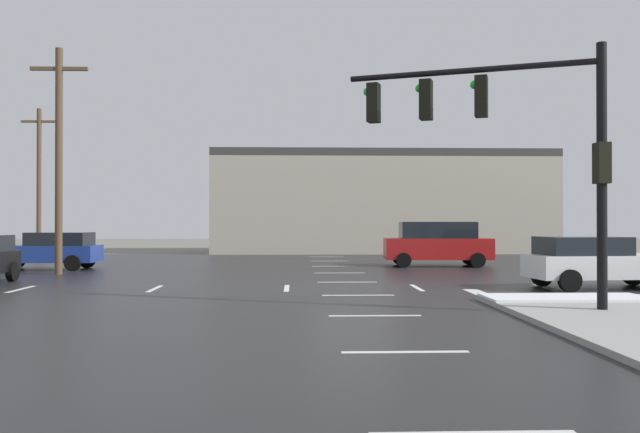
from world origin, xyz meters
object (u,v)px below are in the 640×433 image
object	(u,v)px
suv_red	(437,243)
sedan_white	(597,261)
sedan_blue	(48,250)
utility_pole_far	(59,156)
utility_pole_distant	(39,178)
traffic_signal_mast	(511,128)

from	to	relation	value
suv_red	sedan_white	bearing A→B (deg)	-71.76
sedan_blue	utility_pole_far	distance (m)	4.77
sedan_white	utility_pole_far	bearing A→B (deg)	156.92
suv_red	utility_pole_distant	xyz separation A→B (m)	(-22.37, 11.48, 3.65)
traffic_signal_mast	sedan_blue	world-z (taller)	traffic_signal_mast
utility_pole_far	utility_pole_distant	distance (m)	17.03
traffic_signal_mast	utility_pole_far	size ratio (longest dim) A/B	0.67
traffic_signal_mast	suv_red	size ratio (longest dim) A/B	1.19
traffic_signal_mast	sedan_white	size ratio (longest dim) A/B	1.26
suv_red	utility_pole_distant	distance (m)	25.41
sedan_white	sedan_blue	xyz separation A→B (m)	(-19.71, 8.70, 0.00)
traffic_signal_mast	utility_pole_distant	bearing A→B (deg)	-30.68
sedan_white	utility_pole_distant	xyz separation A→B (m)	(-25.09, 21.73, 3.89)
suv_red	sedan_blue	world-z (taller)	suv_red
traffic_signal_mast	sedan_white	bearing A→B (deg)	-109.61
utility_pole_far	utility_pole_distant	xyz separation A→B (m)	(-6.74, 15.64, 0.14)
sedan_white	utility_pole_far	size ratio (longest dim) A/B	0.53
sedan_white	utility_pole_far	world-z (taller)	utility_pole_far
sedan_white	sedan_blue	distance (m)	21.54
sedan_blue	utility_pole_far	size ratio (longest dim) A/B	0.52
traffic_signal_mast	sedan_white	distance (m)	7.31
sedan_white	suv_red	size ratio (longest dim) A/B	0.94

